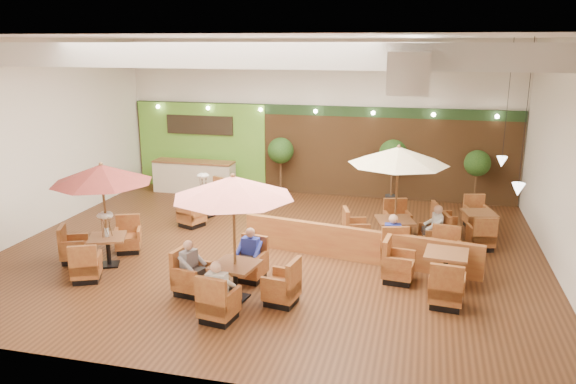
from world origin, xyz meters
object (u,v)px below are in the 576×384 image
(table_5, at_px, (468,225))
(topiary_0, at_px, (281,153))
(booth_divider, at_px, (356,245))
(table_0, at_px, (101,193))
(table_4, at_px, (431,269))
(diner_1, at_px, (250,249))
(diner_2, at_px, (191,262))
(topiary_1, at_px, (393,156))
(service_counter, at_px, (194,177))
(table_2, at_px, (397,179))
(table_1, at_px, (234,216))
(topiary_2, at_px, (477,166))
(diner_0, at_px, (218,285))
(diner_3, at_px, (393,234))
(table_3, at_px, (204,202))
(diner_4, at_px, (435,224))

(table_5, distance_m, topiary_0, 7.03)
(booth_divider, distance_m, table_0, 6.42)
(table_4, height_order, topiary_0, topiary_0)
(diner_1, height_order, diner_2, diner_1)
(topiary_1, relative_size, diner_2, 2.86)
(table_5, bearing_deg, table_0, -167.24)
(service_counter, height_order, table_2, table_2)
(table_0, distance_m, table_1, 3.87)
(table_0, bearing_deg, table_1, -38.82)
(table_2, xyz_separation_m, topiary_2, (2.35, 4.36, -0.43))
(diner_0, height_order, diner_2, diner_0)
(table_2, bearing_deg, topiary_1, 78.28)
(table_1, distance_m, diner_2, 1.53)
(table_4, distance_m, diner_2, 5.42)
(table_5, relative_size, diner_3, 3.26)
(table_4, distance_m, topiary_1, 6.83)
(table_2, bearing_deg, table_3, 150.08)
(booth_divider, xyz_separation_m, table_2, (0.88, 1.14, 1.48))
(diner_2, distance_m, diner_4, 6.53)
(table_3, height_order, table_5, table_3)
(table_1, bearing_deg, table_4, 31.75)
(topiary_0, bearing_deg, diner_1, -80.95)
(diner_3, bearing_deg, diner_2, -152.86)
(diner_0, distance_m, diner_1, 2.04)
(diner_3, bearing_deg, topiary_1, 86.09)
(service_counter, distance_m, table_3, 3.13)
(table_0, distance_m, table_4, 8.01)
(service_counter, height_order, topiary_1, topiary_1)
(topiary_0, distance_m, diner_0, 9.45)
(diner_0, bearing_deg, booth_divider, 61.90)
(table_2, xyz_separation_m, diner_3, (-0.00, -1.04, -1.14))
(topiary_2, relative_size, diner_4, 2.41)
(diner_0, height_order, diner_3, diner_0)
(table_4, bearing_deg, diner_4, 93.78)
(table_0, xyz_separation_m, topiary_2, (9.22, 7.30, -0.39))
(booth_divider, height_order, diner_1, diner_1)
(table_0, xyz_separation_m, table_2, (6.87, 2.93, 0.03))
(diner_1, bearing_deg, table_1, 96.03)
(booth_divider, distance_m, diner_4, 2.26)
(booth_divider, relative_size, diner_4, 7.51)
(table_3, xyz_separation_m, topiary_0, (1.74, 2.94, 1.09))
(booth_divider, height_order, table_5, table_5)
(table_2, xyz_separation_m, table_5, (1.97, 1.43, -1.55))
(service_counter, distance_m, table_0, 7.24)
(diner_4, bearing_deg, diner_0, 133.25)
(service_counter, relative_size, diner_0, 3.62)
(table_0, height_order, table_5, table_0)
(service_counter, bearing_deg, diner_1, -58.16)
(table_5, xyz_separation_m, topiary_0, (-6.27, 2.93, 1.23))
(diner_1, bearing_deg, table_3, -50.25)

